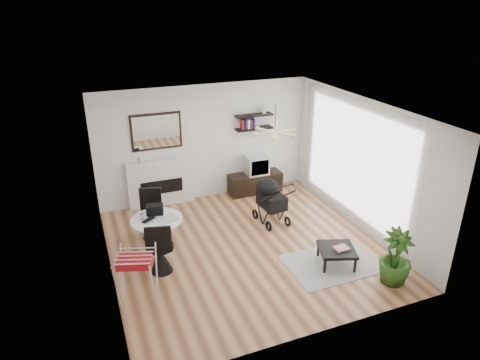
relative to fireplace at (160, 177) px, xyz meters
name	(u,v)px	position (x,y,z in m)	size (l,w,h in m)	color
floor	(246,247)	(1.10, -2.42, -0.69)	(5.00, 5.00, 0.00)	brown
ceiling	(246,110)	(1.10, -2.42, 2.01)	(5.00, 5.00, 0.00)	white
wall_back	(205,143)	(1.10, 0.08, 0.66)	(5.00, 5.00, 0.00)	white
wall_left	(103,206)	(-1.40, -2.42, 0.66)	(5.00, 5.00, 0.00)	white
wall_right	(361,165)	(3.60, -2.42, 0.66)	(5.00, 5.00, 0.00)	white
sheer_curtain	(351,162)	(3.50, -2.22, 0.66)	(0.04, 3.60, 2.60)	white
fireplace	(160,177)	(0.00, 0.00, 0.00)	(1.50, 0.17, 2.16)	white
shelf_lower	(254,128)	(2.28, -0.05, 0.91)	(0.90, 0.25, 0.04)	black
shelf_upper	(254,115)	(2.28, -0.05, 1.23)	(0.90, 0.25, 0.04)	black
pendant_lamp	(275,132)	(1.80, -2.12, 1.46)	(0.90, 0.90, 0.10)	tan
tv_console	(255,183)	(2.28, -0.16, -0.44)	(1.31, 0.46, 0.49)	black
crt_tv	(256,165)	(2.31, -0.17, 0.03)	(0.52, 0.46, 0.46)	silver
dining_table	(158,230)	(-0.48, -1.95, -0.23)	(0.95, 0.95, 0.70)	white
laptop	(150,221)	(-0.61, -1.99, 0.02)	(0.29, 0.19, 0.02)	black
black_bag	(155,210)	(-0.47, -1.74, 0.11)	(0.31, 0.19, 0.19)	black
newspaper	(168,219)	(-0.29, -2.04, 0.02)	(0.36, 0.29, 0.01)	silver
drinking_glass	(142,216)	(-0.73, -1.84, 0.06)	(0.06, 0.06, 0.10)	white
chair_far	(152,223)	(-0.50, -1.37, -0.37)	(0.51, 0.52, 1.00)	black
chair_near	(161,256)	(-0.58, -2.61, -0.37)	(0.51, 0.53, 1.01)	black
drying_rack	(137,277)	(-1.08, -3.28, -0.22)	(0.73, 0.71, 0.88)	white
stroller	(270,202)	(1.99, -1.64, -0.24)	(0.58, 0.87, 1.03)	black
rug	(331,263)	(2.33, -3.52, -0.68)	(1.61, 1.16, 0.01)	#ADADAD
coffee_table	(337,250)	(2.40, -3.55, -0.39)	(0.80, 0.80, 0.32)	black
magazines	(341,248)	(2.46, -3.60, -0.34)	(0.25, 0.20, 0.04)	#B92E41
potted_plant	(396,257)	(3.00, -4.35, -0.20)	(0.55, 0.55, 0.97)	#274F16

